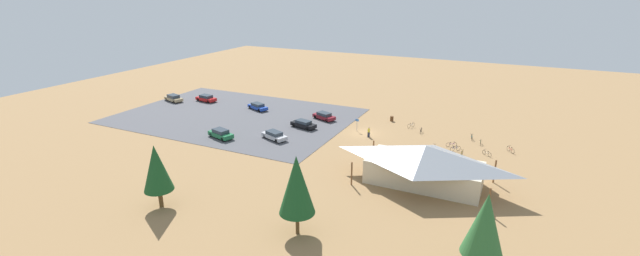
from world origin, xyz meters
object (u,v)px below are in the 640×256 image
pine_far_east (485,224)px  visitor_crossing_yard (369,132)px  trash_bin (392,119)px  bicycle_orange_yard_center (434,148)px  bicycle_purple_edge_north (451,144)px  pine_east (297,185)px  car_red_far_end (206,98)px  car_green_aisle_side (221,134)px  bicycle_red_edge_south (511,150)px  car_black_near_entry (303,124)px  car_silver_mid_lot (274,135)px  pine_west (156,168)px  bicycle_white_yard_right (487,153)px  bicycle_silver_lone_east (411,125)px  car_blue_end_stall (258,106)px  bicycle_yellow_trailside (462,154)px  bicycle_black_mid_cluster (421,131)px  bicycle_green_yard_left (481,142)px  bicycle_teal_near_sign (472,137)px  car_maroon_by_curb (324,116)px  car_tan_inner_stall (174,98)px  lot_sign (357,123)px  bike_pavilion (424,163)px  bicycle_blue_back_row (455,149)px

pine_far_east → visitor_crossing_yard: 35.12m
trash_bin → bicycle_orange_yard_center: bearing=131.2°
bicycle_purple_edge_north → pine_east: bearing=72.1°
car_red_far_end → car_green_aisle_side: size_ratio=0.97×
bicycle_red_edge_south → car_black_near_entry: bearing=5.8°
pine_far_east → car_silver_mid_lot: (32.79, -21.21, -4.49)m
pine_west → car_black_near_entry: pine_west is taller
bicycle_white_yard_right → car_red_far_end: (56.23, -5.96, 0.38)m
pine_far_east → bicycle_silver_lone_east: (14.58, -36.48, -4.82)m
car_blue_end_stall → bicycle_yellow_trailside: bearing=169.5°
bicycle_black_mid_cluster → car_silver_mid_lot: 24.34m
bicycle_red_edge_south → bicycle_green_yard_left: bearing=-19.7°
pine_far_east → bicycle_teal_near_sign: 35.36m
bicycle_white_yard_right → bicycle_teal_near_sign: bearing=-65.5°
pine_west → bicycle_red_edge_south: bearing=-135.2°
bicycle_green_yard_left → bicycle_silver_lone_east: bicycle_silver_lone_east is taller
car_maroon_by_curb → car_black_near_entry: bearing=77.9°
bicycle_silver_lone_east → bicycle_teal_near_sign: 10.31m
pine_far_east → car_red_far_end: pine_far_east is taller
car_tan_inner_stall → car_silver_mid_lot: car_tan_inner_stall is taller
pine_east → car_green_aisle_side: bearing=-37.6°
car_maroon_by_curb → visitor_crossing_yard: bearing=153.5°
bicycle_white_yard_right → bicycle_red_edge_south: (-3.03, -2.85, 0.05)m
pine_east → bicycle_orange_yard_center: (-7.81, -28.06, -4.91)m
pine_east → pine_west: size_ratio=1.13×
lot_sign → car_black_near_entry: lot_sign is taller
car_red_far_end → car_maroon_by_curb: car_red_far_end is taller
pine_far_east → bicycle_black_mid_cluster: 37.07m
bike_pavilion → bicycle_orange_yard_center: 12.06m
bicycle_yellow_trailside → car_tan_inner_stall: size_ratio=0.37×
bicycle_red_edge_south → visitor_crossing_yard: size_ratio=0.86×
bicycle_blue_back_row → car_maroon_by_curb: (23.99, -5.42, 0.33)m
bicycle_yellow_trailside → pine_east: bearing=66.5°
pine_west → bicycle_yellow_trailside: (-27.97, -29.24, -4.26)m
bicycle_purple_edge_north → bicycle_orange_yard_center: (2.13, 2.65, 0.04)m
lot_sign → bicycle_blue_back_row: lot_sign is taller
pine_far_east → car_black_near_entry: 42.38m
bicycle_black_mid_cluster → bicycle_purple_edge_north: size_ratio=1.10×
pine_east → bicycle_yellow_trailside: pine_east is taller
lot_sign → bicycle_blue_back_row: 16.55m
bike_pavilion → bicycle_black_mid_cluster: (4.45, -18.82, -2.46)m
car_green_aisle_side → bike_pavilion: bearing=176.0°
bicycle_yellow_trailside → bicycle_orange_yard_center: size_ratio=1.05×
bicycle_silver_lone_east → visitor_crossing_yard: bearing=56.7°
bicycle_orange_yard_center → lot_sign: bearing=-13.6°
bike_pavilion → car_maroon_by_curb: 28.67m
bicycle_silver_lone_east → bicycle_green_yard_left: bearing=163.9°
bike_pavilion → car_black_near_entry: (23.26, -12.50, -2.12)m
trash_bin → lot_sign: 8.71m
visitor_crossing_yard → car_tan_inner_stall: bearing=-3.8°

